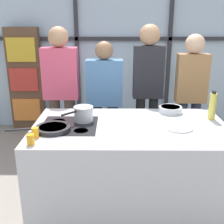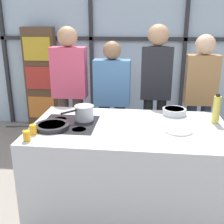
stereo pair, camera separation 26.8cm
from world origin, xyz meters
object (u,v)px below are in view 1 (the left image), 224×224
at_px(oil_bottle, 212,106).
at_px(juice_glass_near, 31,139).
at_px(frying_pan, 52,128).
at_px(mixing_bowl, 170,109).
at_px(spectator_center_left, 104,97).
at_px(juice_glass_far, 35,133).
at_px(spectator_far_left, 61,88).
at_px(spectator_far_right, 191,91).
at_px(spectator_center_right, 148,84).
at_px(saucepan, 83,113).
at_px(white_plate, 179,128).

bearing_deg(oil_bottle, juice_glass_near, -159.68).
bearing_deg(frying_pan, mixing_bowl, 24.14).
xyz_separation_m(spectator_center_left, juice_glass_far, (-0.54, -1.29, 0.05)).
bearing_deg(juice_glass_far, juice_glass_near, -90.00).
bearing_deg(mixing_bowl, spectator_far_left, 153.83).
bearing_deg(spectator_far_right, mixing_bowl, 58.97).
xyz_separation_m(mixing_bowl, juice_glass_near, (-1.26, -0.81, 0.01)).
height_order(spectator_center_left, juice_glass_far, spectator_center_left).
xyz_separation_m(spectator_center_right, juice_glass_far, (-1.09, -1.29, -0.12)).
xyz_separation_m(spectator_far_left, spectator_center_left, (0.55, 0.00, -0.12)).
bearing_deg(frying_pan, spectator_center_left, 69.27).
bearing_deg(saucepan, juice_glass_near, -123.86).
bearing_deg(mixing_bowl, spectator_center_right, 105.49).
relative_size(white_plate, juice_glass_near, 2.96).
xyz_separation_m(saucepan, oil_bottle, (1.26, 0.06, 0.06)).
bearing_deg(spectator_center_left, spectator_far_right, 180.00).
relative_size(white_plate, mixing_bowl, 1.04).
bearing_deg(spectator_center_right, juice_glass_far, 49.92).
bearing_deg(frying_pan, white_plate, 2.89).
xyz_separation_m(spectator_center_left, saucepan, (-0.18, -0.89, 0.08)).
distance_m(frying_pan, saucepan, 0.36).
bearing_deg(saucepan, spectator_center_right, 50.90).
xyz_separation_m(spectator_far_left, spectator_center_right, (1.09, 0.00, 0.05)).
height_order(spectator_center_right, white_plate, spectator_center_right).
xyz_separation_m(juice_glass_near, juice_glass_far, (0.00, 0.14, 0.00)).
relative_size(spectator_far_left, spectator_center_right, 0.99).
bearing_deg(spectator_center_left, white_plate, 123.35).
height_order(spectator_far_right, mixing_bowl, spectator_far_right).
relative_size(spectator_far_left, oil_bottle, 6.17).
relative_size(spectator_far_left, spectator_far_right, 1.05).
relative_size(spectator_center_right, spectator_far_right, 1.07).
xyz_separation_m(oil_bottle, juice_glass_near, (-1.62, -0.60, -0.09)).
height_order(mixing_bowl, oil_bottle, oil_bottle).
xyz_separation_m(spectator_far_right, frying_pan, (-1.53, -1.14, -0.06)).
bearing_deg(juice_glass_far, spectator_center_left, 67.35).
bearing_deg(white_plate, saucepan, 167.79).
relative_size(frying_pan, juice_glass_near, 6.53).
relative_size(spectator_center_left, spectator_center_right, 0.89).
relative_size(spectator_far_right, frying_pan, 3.01).
height_order(frying_pan, juice_glass_far, juice_glass_far).
height_order(saucepan, juice_glass_far, saucepan).
bearing_deg(spectator_center_left, frying_pan, 69.27).
bearing_deg(juice_glass_near, oil_bottle, 20.32).
xyz_separation_m(spectator_far_left, saucepan, (0.37, -0.89, -0.03)).
distance_m(spectator_far_left, juice_glass_far, 1.29).
height_order(oil_bottle, juice_glass_near, oil_bottle).
height_order(spectator_far_left, spectator_center_left, spectator_far_left).
height_order(spectator_far_right, juice_glass_near, spectator_far_right).
bearing_deg(spectator_far_left, juice_glass_far, 90.39).
relative_size(spectator_far_left, juice_glass_near, 20.67).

